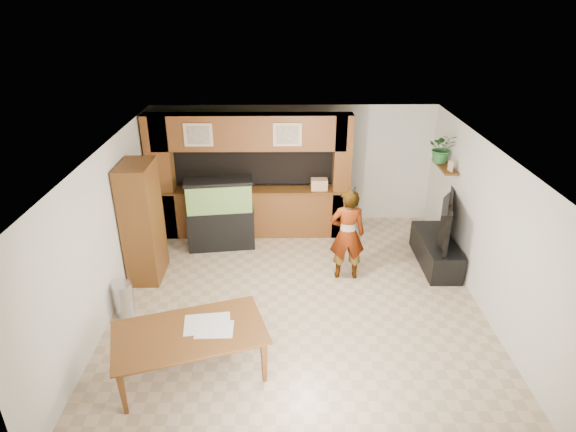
{
  "coord_description": "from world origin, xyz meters",
  "views": [
    {
      "loc": [
        -0.24,
        -6.7,
        4.77
      ],
      "look_at": [
        -0.16,
        0.6,
        1.31
      ],
      "focal_mm": 30.0,
      "sensor_mm": 36.0,
      "label": 1
    }
  ],
  "objects_px": {
    "pantry_cabinet": "(143,222)",
    "person": "(347,234)",
    "dining_table": "(192,354)",
    "aquarium": "(220,215)",
    "television": "(440,219)"
  },
  "relations": [
    {
      "from": "pantry_cabinet",
      "to": "person",
      "type": "relative_size",
      "value": 1.25
    },
    {
      "from": "pantry_cabinet",
      "to": "television",
      "type": "distance_m",
      "value": 5.36
    },
    {
      "from": "aquarium",
      "to": "television",
      "type": "relative_size",
      "value": 1.01
    },
    {
      "from": "aquarium",
      "to": "television",
      "type": "bearing_deg",
      "value": -17.01
    },
    {
      "from": "aquarium",
      "to": "television",
      "type": "distance_m",
      "value": 4.21
    },
    {
      "from": "pantry_cabinet",
      "to": "person",
      "type": "height_order",
      "value": "pantry_cabinet"
    },
    {
      "from": "dining_table",
      "to": "person",
      "type": "bearing_deg",
      "value": 29.01
    },
    {
      "from": "pantry_cabinet",
      "to": "person",
      "type": "bearing_deg",
      "value": -1.41
    },
    {
      "from": "aquarium",
      "to": "person",
      "type": "xyz_separation_m",
      "value": [
        2.38,
        -1.16,
        0.15
      ]
    },
    {
      "from": "person",
      "to": "dining_table",
      "type": "xyz_separation_m",
      "value": [
        -2.36,
        -2.46,
        -0.51
      ]
    },
    {
      "from": "pantry_cabinet",
      "to": "dining_table",
      "type": "relative_size",
      "value": 1.09
    },
    {
      "from": "aquarium",
      "to": "television",
      "type": "xyz_separation_m",
      "value": [
        4.14,
        -0.73,
        0.23
      ]
    },
    {
      "from": "pantry_cabinet",
      "to": "aquarium",
      "type": "distance_m",
      "value": 1.66
    },
    {
      "from": "television",
      "to": "pantry_cabinet",
      "type": "bearing_deg",
      "value": 113.17
    },
    {
      "from": "pantry_cabinet",
      "to": "dining_table",
      "type": "xyz_separation_m",
      "value": [
        1.23,
        -2.55,
        -0.73
      ]
    }
  ]
}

